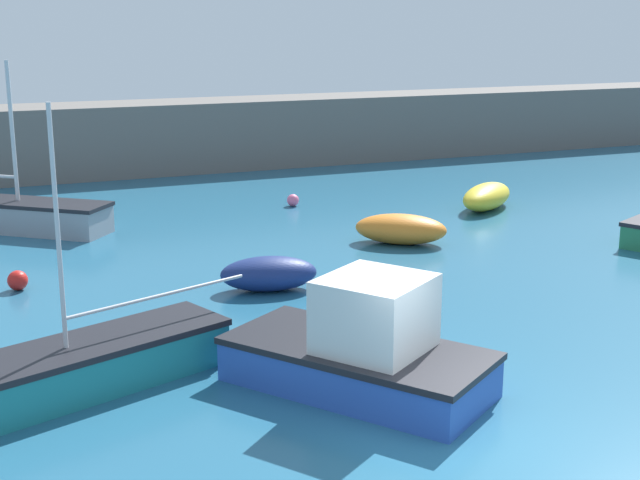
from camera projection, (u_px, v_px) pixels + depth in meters
ground_plane at (455, 441)px, 14.27m from camera, size 120.00×120.00×0.20m
harbor_breakwater at (132, 138)px, 37.77m from camera, size 59.29×3.21×2.96m
rowboat_blue_near at (401, 229)px, 26.15m from camera, size 2.99×2.70×0.88m
open_tender_yellow at (487, 196)px, 30.84m from camera, size 3.27×2.93×0.89m
motorboat_grey_hull at (363, 350)px, 15.79m from camera, size 4.51×5.18×2.14m
sailboat_twin_hulled at (68, 370)px, 15.68m from camera, size 6.79×3.55×5.15m
dinghy_near_pier at (269, 274)px, 21.68m from camera, size 2.57×1.68×0.84m
sailboat_short_mast at (19, 214)px, 27.73m from camera, size 5.52×4.90×5.24m
mooring_buoy_pink at (293, 200)px, 31.36m from camera, size 0.43×0.43×0.43m
mooring_buoy_red at (18, 280)px, 21.73m from camera, size 0.49×0.49×0.49m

